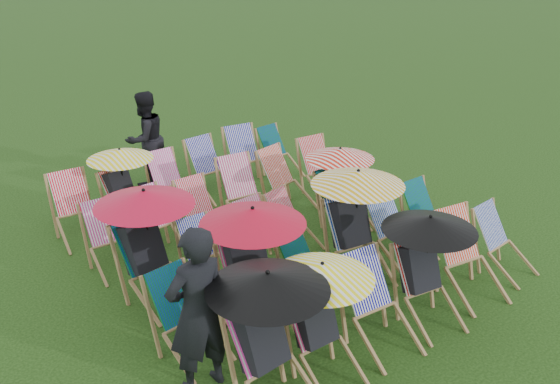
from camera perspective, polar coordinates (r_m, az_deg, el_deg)
ground at (r=8.83m, az=0.04°, el=-5.93°), size 100.00×100.00×0.00m
deckchair_0 at (r=6.03m, az=-0.75°, el=-13.28°), size 1.18×1.24×1.40m
deckchair_1 at (r=6.41m, az=4.01°, el=-11.61°), size 1.06×1.11×1.26m
deckchair_2 at (r=6.99m, az=9.15°, el=-10.25°), size 0.75×0.98×0.99m
deckchair_3 at (r=7.41m, az=13.41°, el=-6.81°), size 1.09×1.16×1.29m
deckchair_4 at (r=8.13m, az=16.98°, el=-5.73°), size 0.84×1.05×1.03m
deckchair_5 at (r=8.79m, az=19.91°, el=-4.35°), size 0.63×0.84×0.88m
deckchair_6 at (r=6.84m, az=-8.38°, el=-11.37°), size 0.69×0.90×0.93m
deckchair_7 at (r=7.10m, az=-2.35°, el=-6.86°), size 1.21×1.28×1.43m
deckchair_8 at (r=7.68m, az=2.82°, el=-7.24°), size 0.66×0.84×0.83m
deckchair_9 at (r=8.13m, az=7.12°, el=-2.83°), size 1.21×1.29×1.43m
deckchair_10 at (r=8.63m, az=10.70°, el=-3.37°), size 0.69×0.95×1.00m
deckchair_11 at (r=9.21m, az=13.59°, el=-2.18°), size 0.60×0.83×0.89m
deckchair_12 at (r=7.70m, az=-11.77°, el=-4.81°), size 1.21×1.29×1.43m
deckchair_13 at (r=8.12m, az=-6.79°, el=-5.67°), size 0.56×0.77×0.81m
deckchair_14 at (r=8.42m, az=-1.48°, el=-4.08°), size 0.61×0.83×0.88m
deckchair_15 at (r=8.87m, az=1.31°, el=-2.79°), size 0.68×0.85×0.82m
deckchair_16 at (r=9.46m, az=5.62°, el=0.46°), size 1.04×1.08×1.23m
deckchair_17 at (r=9.85m, az=8.26°, el=0.15°), size 0.63×0.88×0.94m
deckchair_18 at (r=8.64m, az=-15.20°, el=-4.19°), size 0.64×0.85×0.89m
deckchair_19 at (r=8.87m, az=-11.16°, el=-2.95°), size 0.65×0.87×0.91m
deckchair_20 at (r=9.19m, az=-7.02°, el=-1.80°), size 0.58×0.81×0.87m
deckchair_21 at (r=9.63m, az=-3.17°, el=-0.05°), size 0.78×0.99×0.98m
deckchair_22 at (r=10.10m, az=0.68°, el=1.08°), size 0.77×0.97×0.96m
deckchair_23 at (r=10.65m, az=3.96°, el=2.18°), size 0.72×0.93×0.94m
deckchair_24 at (r=9.58m, az=-18.10°, el=-1.51°), size 0.72×0.93×0.95m
deckchair_25 at (r=9.81m, az=-14.03°, el=0.55°), size 1.00×1.08×1.19m
deckchair_26 at (r=10.26m, az=-9.92°, el=0.89°), size 0.63×0.85×0.90m
deckchair_27 at (r=10.65m, az=-6.18°, el=2.13°), size 0.66×0.90×0.95m
deckchair_28 at (r=11.01m, az=-2.91°, el=3.10°), size 0.81×1.02×0.99m
deckchair_29 at (r=11.45m, az=0.01°, el=3.62°), size 0.63×0.84×0.87m
person_left at (r=6.16m, az=-7.56°, el=-10.75°), size 0.67×0.46×1.80m
person_rear at (r=11.20m, az=-12.20°, el=4.79°), size 0.94×0.80×1.68m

